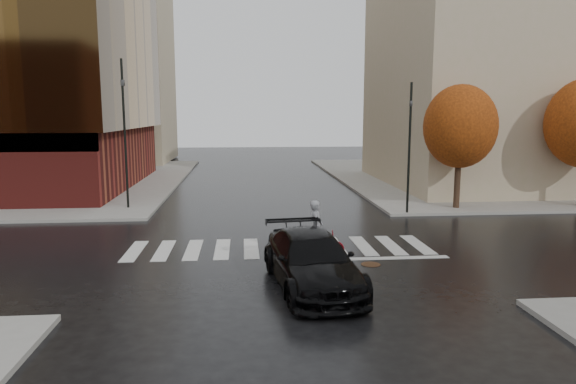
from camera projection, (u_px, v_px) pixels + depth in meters
name	position (u px, v px, depth m)	size (l,w,h in m)	color
ground	(280.00, 251.00, 19.35)	(120.00, 120.00, 0.00)	black
sidewalk_ne	(518.00, 176.00, 41.86)	(30.00, 30.00, 0.15)	gray
crosswalk	(280.00, 248.00, 19.85)	(12.00, 3.00, 0.01)	silver
building_ne_tan	(502.00, 56.00, 36.19)	(16.00, 16.00, 18.00)	tan
building_nw_far	(99.00, 64.00, 52.83)	(14.00, 12.00, 20.00)	tan
tree_ne_a	(460.00, 127.00, 26.84)	(3.80, 3.80, 6.50)	black
sedan	(312.00, 261.00, 15.28)	(2.26, 5.56, 1.61)	black
cyclist	(318.00, 238.00, 18.37)	(1.91, 0.88, 2.10)	maroon
traffic_light_nw	(124.00, 123.00, 26.84)	(0.24, 0.22, 7.79)	black
traffic_light_ne	(410.00, 141.00, 25.59)	(0.14, 0.16, 6.51)	black
fire_hydrant	(99.00, 198.00, 28.30)	(0.26, 0.26, 0.72)	#C1AB0B
manhole	(371.00, 264.00, 17.65)	(0.67, 0.67, 0.01)	#4F311C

